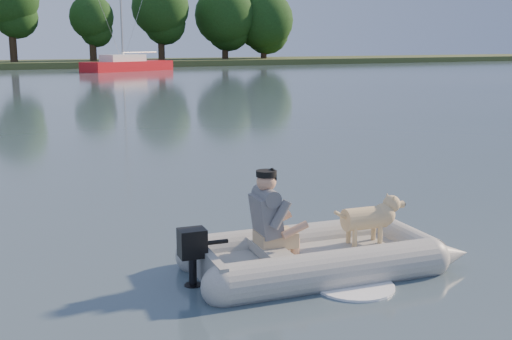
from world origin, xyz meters
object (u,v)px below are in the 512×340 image
dog (365,222)px  sailboat (127,65)px  dinghy (321,223)px  man (268,212)px

dog → sailboat: 50.46m
dinghy → sailboat: size_ratio=0.36×
dinghy → man: size_ratio=4.33×
dinghy → man: man is taller
dinghy → dog: bearing=4.6°
man → dog: man is taller
dinghy → dog: size_ratio=5.00×
dog → sailboat: (11.29, 49.18, 0.05)m
man → dog: (1.18, -0.13, -0.23)m
dog → dinghy: bearing=-175.4°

